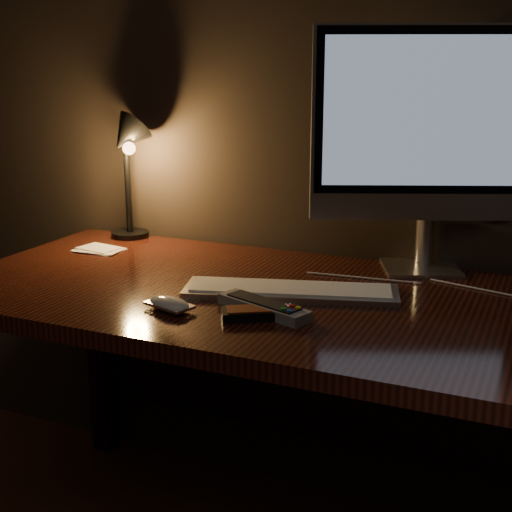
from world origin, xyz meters
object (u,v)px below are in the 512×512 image
at_px(desk, 285,334).
at_px(desk_lamp, 127,154).
at_px(mouse, 169,305).
at_px(monitor, 429,129).
at_px(keyboard, 291,290).
at_px(media_remote, 261,313).
at_px(tv_remote, 264,307).

height_order(desk, desk_lamp, desk_lamp).
relative_size(desk, mouse, 14.82).
xyz_separation_m(monitor, keyboard, (-0.23, -0.32, -0.35)).
xyz_separation_m(media_remote, tv_remote, (-0.01, 0.03, 0.00)).
bearing_deg(tv_remote, desk_lamp, 165.28).
distance_m(tv_remote, desk_lamp, 0.80).
relative_size(monitor, tv_remote, 2.61).
distance_m(desk, monitor, 0.62).
distance_m(desk, media_remote, 0.28).
relative_size(keyboard, media_remote, 2.83).
bearing_deg(mouse, monitor, 67.52).
bearing_deg(desk_lamp, keyboard, -25.28).
bearing_deg(tv_remote, media_remote, -54.27).
relative_size(desk, media_remote, 9.18).
distance_m(desk, keyboard, 0.16).
distance_m(keyboard, desk_lamp, 0.74).
height_order(mouse, media_remote, media_remote).
relative_size(monitor, desk_lamp, 1.58).
bearing_deg(tv_remote, monitor, 82.59).
bearing_deg(desk, tv_remote, -81.35).
bearing_deg(mouse, media_remote, 26.52).
bearing_deg(media_remote, mouse, 158.96).
bearing_deg(desk, monitor, 43.16).
relative_size(mouse, tv_remote, 0.46).
bearing_deg(mouse, desk, 76.39).
xyz_separation_m(desk, media_remote, (0.04, -0.24, 0.14)).
xyz_separation_m(monitor, media_remote, (-0.23, -0.50, -0.35)).
height_order(desk, mouse, mouse).
bearing_deg(media_remote, monitor, 34.13).
height_order(monitor, media_remote, monitor).
relative_size(mouse, desk_lamp, 0.28).
relative_size(desk, tv_remote, 6.85).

